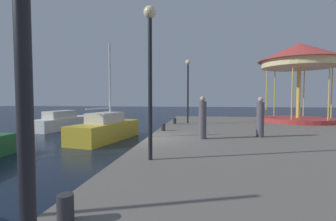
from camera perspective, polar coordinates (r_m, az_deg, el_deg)
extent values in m
plane|color=black|center=(11.28, -4.91, -10.34)|extent=(120.00, 120.00, 0.00)
cube|color=slate|center=(11.69, 29.02, -8.24)|extent=(13.26, 25.86, 0.80)
cube|color=white|center=(22.08, -23.14, -2.78)|extent=(2.77, 6.19, 0.94)
cube|color=beige|center=(21.63, -24.12, -0.86)|extent=(1.65, 2.80, 0.60)
cube|color=#4C6070|center=(22.60, -21.86, -0.35)|extent=(1.01, 0.29, 0.27)
cube|color=gold|center=(15.35, -14.54, -4.80)|extent=(2.87, 5.56, 1.09)
cube|color=beige|center=(15.25, -14.62, -1.65)|extent=(1.74, 2.54, 0.61)
cylinder|color=silver|center=(15.70, -13.56, 6.35)|extent=(0.12, 0.12, 4.91)
cylinder|color=silver|center=(14.70, -16.00, 0.49)|extent=(0.54, 2.35, 0.08)
cylinder|color=#B23333|center=(20.66, 28.31, -1.95)|extent=(5.09, 5.09, 0.30)
cylinder|color=gold|center=(20.59, 28.45, 3.68)|extent=(0.28, 0.28, 3.75)
cylinder|color=#F2E099|center=(20.74, 28.60, 9.55)|extent=(5.30, 5.30, 0.50)
cone|color=#C63D38|center=(20.87, 28.67, 12.04)|extent=(5.89, 5.89, 1.32)
cylinder|color=gold|center=(21.50, 34.21, 3.48)|extent=(0.08, 0.08, 3.75)
cylinder|color=gold|center=(22.86, 29.41, 3.55)|extent=(0.08, 0.08, 3.75)
cylinder|color=gold|center=(22.13, 23.86, 3.71)|extent=(0.08, 0.08, 3.75)
cylinder|color=gold|center=(19.91, 22.24, 3.85)|extent=(0.08, 0.08, 3.75)
cylinder|color=gold|center=(18.33, 27.26, 3.83)|extent=(0.08, 0.08, 3.75)
cylinder|color=gold|center=(19.21, 33.75, 3.61)|extent=(0.08, 0.08, 3.75)
cylinder|color=black|center=(2.12, -30.84, 4.83)|extent=(0.12, 0.12, 3.77)
cylinder|color=black|center=(6.98, -4.24, 4.81)|extent=(0.12, 0.12, 4.05)
sphere|color=#F9E5B2|center=(7.39, -4.31, 22.16)|extent=(0.36, 0.36, 0.36)
cylinder|color=black|center=(17.19, 4.71, 3.87)|extent=(0.12, 0.12, 4.13)
sphere|color=#F9E5B2|center=(17.37, 4.74, 11.30)|extent=(0.36, 0.36, 0.36)
cylinder|color=#2D2D33|center=(16.87, 1.55, -2.45)|extent=(0.24, 0.24, 0.40)
cylinder|color=#2D2D33|center=(4.07, -23.07, -20.43)|extent=(0.24, 0.24, 0.40)
cylinder|color=#2D2D33|center=(13.28, -1.14, -3.93)|extent=(0.24, 0.24, 0.40)
cylinder|color=#514C56|center=(10.72, 8.16, -2.28)|extent=(0.34, 0.34, 1.64)
sphere|color=tan|center=(10.67, 8.20, 2.77)|extent=(0.24, 0.24, 0.24)
cylinder|color=#514C56|center=(11.88, 20.94, -2.01)|extent=(0.34, 0.34, 1.61)
sphere|color=tan|center=(11.84, 21.03, 2.45)|extent=(0.24, 0.24, 0.24)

